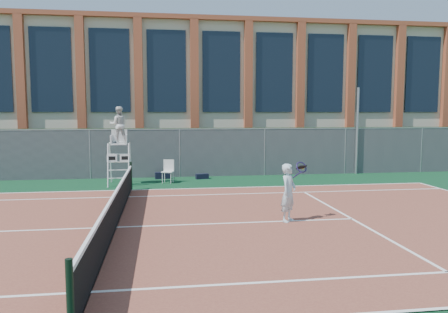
{
  "coord_description": "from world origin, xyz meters",
  "views": [
    {
      "loc": [
        1.21,
        -11.26,
        2.97
      ],
      "look_at": [
        3.23,
        3.0,
        1.52
      ],
      "focal_mm": 35.0,
      "sensor_mm": 36.0,
      "label": 1
    }
  ],
  "objects": [
    {
      "name": "ground",
      "position": [
        0.0,
        0.0,
        0.0
      ],
      "size": [
        120.0,
        120.0,
        0.0
      ],
      "primitive_type": "plane",
      "color": "#233814"
    },
    {
      "name": "apron",
      "position": [
        0.0,
        1.0,
        0.01
      ],
      "size": [
        36.0,
        20.0,
        0.01
      ],
      "primitive_type": "cube",
      "color": "#0B311B",
      "rests_on": "ground"
    },
    {
      "name": "tennis_court",
      "position": [
        0.0,
        0.0,
        0.02
      ],
      "size": [
        23.77,
        10.97,
        0.02
      ],
      "primitive_type": "cube",
      "color": "brown",
      "rests_on": "apron"
    },
    {
      "name": "tennis_net",
      "position": [
        0.0,
        0.0,
        0.54
      ],
      "size": [
        0.1,
        11.3,
        1.1
      ],
      "color": "black",
      "rests_on": "ground"
    },
    {
      "name": "fence",
      "position": [
        0.0,
        8.8,
        1.1
      ],
      "size": [
        40.0,
        0.06,
        2.2
      ],
      "primitive_type": null,
      "color": "#595E60",
      "rests_on": "ground"
    },
    {
      "name": "hedge",
      "position": [
        0.0,
        10.0,
        1.1
      ],
      "size": [
        40.0,
        1.4,
        2.2
      ],
      "primitive_type": "cube",
      "color": "black",
      "rests_on": "ground"
    },
    {
      "name": "building",
      "position": [
        0.0,
        17.95,
        4.15
      ],
      "size": [
        45.0,
        10.6,
        8.22
      ],
      "color": "beige",
      "rests_on": "ground"
    },
    {
      "name": "steel_pole",
      "position": [
        10.54,
        8.7,
        2.08
      ],
      "size": [
        0.12,
        0.12,
        4.17
      ],
      "primitive_type": "cylinder",
      "color": "#9EA0A5",
      "rests_on": "ground"
    },
    {
      "name": "umpire_chair",
      "position": [
        -0.55,
        7.04,
        2.38
      ],
      "size": [
        0.91,
        1.4,
        3.26
      ],
      "color": "white",
      "rests_on": "ground"
    },
    {
      "name": "plastic_chair",
      "position": [
        1.44,
        7.23,
        0.58
      ],
      "size": [
        0.56,
        0.56,
        0.97
      ],
      "color": "silver",
      "rests_on": "apron"
    },
    {
      "name": "sports_bag_near",
      "position": [
        1.21,
        8.37,
        0.15
      ],
      "size": [
        0.7,
        0.34,
        0.29
      ],
      "primitive_type": "cube",
      "rotation": [
        0.0,
        0.0,
        0.11
      ],
      "color": "black",
      "rests_on": "apron"
    },
    {
      "name": "sports_bag_far",
      "position": [
        2.96,
        8.06,
        0.12
      ],
      "size": [
        0.6,
        0.34,
        0.23
      ],
      "primitive_type": "cube",
      "rotation": [
        0.0,
        0.0,
        0.18
      ],
      "color": "black",
      "rests_on": "apron"
    },
    {
      "name": "tennis_player",
      "position": [
        4.57,
        -0.0,
        0.82
      ],
      "size": [
        0.94,
        0.76,
        1.6
      ],
      "color": "silver",
      "rests_on": "tennis_court"
    }
  ]
}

